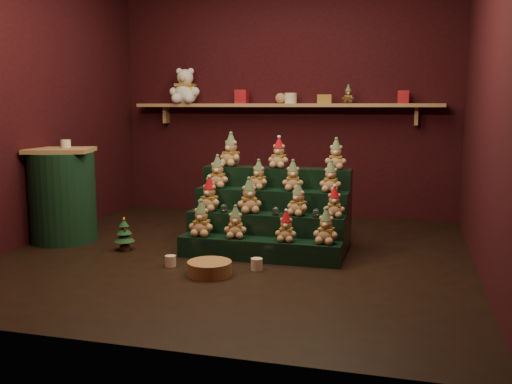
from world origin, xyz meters
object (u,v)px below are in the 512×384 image
(mug_left, at_px, (171,261))
(mug_right, at_px, (257,264))
(riser_tier_front, at_px, (259,250))
(brown_bear, at_px, (348,95))
(snow_globe_a, at_px, (224,208))
(white_bear, at_px, (185,81))
(mini_christmas_tree, at_px, (124,234))
(wicker_basket, at_px, (210,268))
(snow_globe_c, at_px, (316,213))
(side_table, at_px, (62,195))
(snow_globe_b, at_px, (276,211))

(mug_left, relative_size, mug_right, 0.95)
(riser_tier_front, bearing_deg, brown_bear, 75.39)
(snow_globe_a, bearing_deg, white_bear, 120.86)
(riser_tier_front, relative_size, mini_christmas_tree, 4.48)
(mug_right, relative_size, wicker_basket, 0.27)
(snow_globe_c, distance_m, mug_left, 1.28)
(white_bear, bearing_deg, side_table, -110.29)
(side_table, distance_m, mug_left, 1.52)
(wicker_basket, bearing_deg, snow_globe_b, 62.07)
(snow_globe_b, xyz_separation_m, snow_globe_c, (0.35, 0.00, 0.00))
(snow_globe_a, distance_m, brown_bear, 2.25)
(wicker_basket, height_order, brown_bear, brown_bear)
(side_table, bearing_deg, snow_globe_b, -17.76)
(mug_left, bearing_deg, snow_globe_b, 35.83)
(mug_left, height_order, mug_right, mug_right)
(mini_christmas_tree, bearing_deg, side_table, 166.22)
(snow_globe_b, distance_m, mug_left, 0.99)
(mug_left, distance_m, mug_right, 0.71)
(riser_tier_front, distance_m, snow_globe_b, 0.36)
(snow_globe_c, bearing_deg, snow_globe_a, -180.00)
(snow_globe_c, height_order, wicker_basket, snow_globe_c)
(snow_globe_b, bearing_deg, mini_christmas_tree, -173.20)
(mug_left, xyz_separation_m, white_bear, (-0.80, 2.34, 1.54))
(riser_tier_front, relative_size, side_table, 1.56)
(side_table, relative_size, brown_bear, 4.54)
(snow_globe_a, xyz_separation_m, side_table, (-1.64, 0.02, 0.04))
(snow_globe_a, relative_size, side_table, 0.09)
(snow_globe_b, xyz_separation_m, white_bear, (-1.55, 1.80, 1.19))
(mini_christmas_tree, relative_size, white_bear, 0.59)
(white_bear, bearing_deg, mug_right, -59.14)
(snow_globe_c, height_order, mug_left, snow_globe_c)
(side_table, xyz_separation_m, mug_left, (1.36, -0.56, -0.40))
(side_table, bearing_deg, snow_globe_a, -17.92)
(mug_left, relative_size, white_bear, 0.17)
(wicker_basket, bearing_deg, mug_left, 159.90)
(wicker_basket, distance_m, white_bear, 3.15)
(side_table, bearing_deg, riser_tier_front, -22.36)
(mug_left, distance_m, brown_bear, 2.95)
(brown_bear, bearing_deg, mug_right, -110.98)
(snow_globe_b, xyz_separation_m, mini_christmas_tree, (-1.36, -0.16, -0.25))
(side_table, height_order, wicker_basket, side_table)
(snow_globe_b, distance_m, wicker_basket, 0.85)
(mug_left, xyz_separation_m, mug_right, (0.70, 0.09, 0.00))
(riser_tier_front, bearing_deg, snow_globe_b, 56.64)
(white_bear, bearing_deg, riser_tier_front, -56.49)
(snow_globe_c, xyz_separation_m, side_table, (-2.46, 0.02, 0.04))
(riser_tier_front, xyz_separation_m, mug_left, (-0.64, -0.38, -0.05))
(mug_left, distance_m, white_bear, 2.91)
(snow_globe_a, bearing_deg, mug_left, -117.37)
(snow_globe_b, bearing_deg, snow_globe_c, 0.00)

